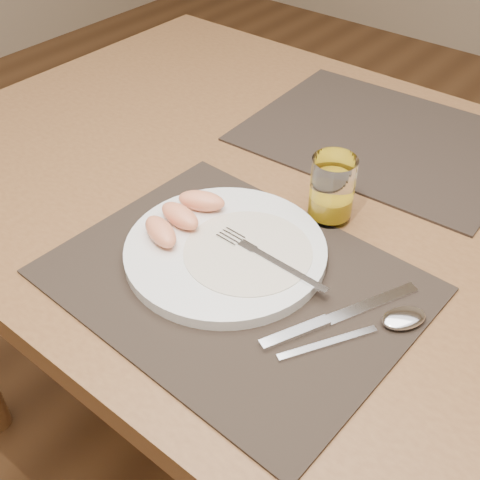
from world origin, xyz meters
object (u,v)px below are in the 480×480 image
at_px(placemat_far, 382,137).
at_px(spoon, 393,322).
at_px(plate, 226,250).
at_px(fork, 262,255).
at_px(table, 317,242).
at_px(knife, 328,320).
at_px(placemat_near, 234,280).
at_px(juice_glass, 332,191).

distance_m(placemat_far, spoon, 0.44).
xyz_separation_m(plate, fork, (0.05, 0.01, 0.01)).
bearing_deg(plate, table, 81.18).
xyz_separation_m(fork, knife, (0.12, -0.03, -0.02)).
bearing_deg(spoon, placemat_far, 120.36).
distance_m(placemat_far, plate, 0.41).
xyz_separation_m(table, plate, (-0.03, -0.19, 0.10)).
distance_m(placemat_near, placemat_far, 0.44).
distance_m(table, fork, 0.21).
relative_size(placemat_far, fork, 2.57).
xyz_separation_m(placemat_far, juice_glass, (0.05, -0.25, 0.04)).
distance_m(knife, spoon, 0.08).
bearing_deg(knife, placemat_near, -174.10).
height_order(placemat_far, spoon, spoon).
relative_size(table, placemat_near, 3.11).
relative_size(table, spoon, 7.95).
height_order(table, plate, plate).
relative_size(placemat_near, spoon, 2.56).
height_order(table, placemat_near, placemat_near).
bearing_deg(placemat_far, placemat_near, -86.20).
relative_size(knife, spoon, 1.17).
xyz_separation_m(placemat_near, knife, (0.13, 0.01, 0.00)).
distance_m(placemat_near, knife, 0.13).
height_order(table, fork, fork).
xyz_separation_m(placemat_far, plate, (-0.01, -0.41, 0.01)).
relative_size(placemat_far, knife, 2.18).
height_order(placemat_far, fork, fork).
xyz_separation_m(placemat_near, fork, (0.01, 0.04, 0.02)).
xyz_separation_m(plate, knife, (0.17, -0.02, -0.01)).
height_order(placemat_far, plate, plate).
bearing_deg(plate, placemat_far, 88.66).
bearing_deg(fork, spoon, 4.37).
bearing_deg(placemat_far, knife, -69.14).
xyz_separation_m(placemat_far, knife, (0.16, -0.43, 0.00)).
xyz_separation_m(spoon, juice_glass, (-0.17, 0.13, 0.04)).
relative_size(table, fork, 8.00).
relative_size(table, plate, 5.19).
height_order(fork, juice_glass, juice_glass).
bearing_deg(knife, juice_glass, 122.31).
xyz_separation_m(placemat_near, placemat_far, (-0.03, 0.44, 0.00)).
distance_m(knife, juice_glass, 0.21).
bearing_deg(table, plate, -98.82).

